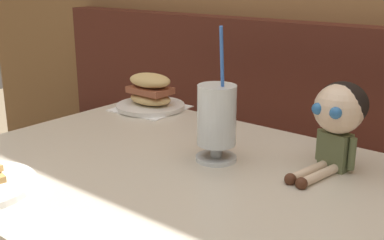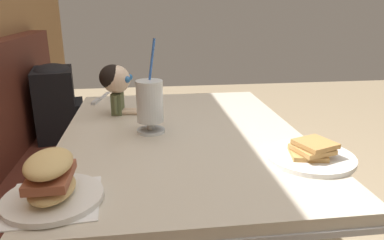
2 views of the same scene
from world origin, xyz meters
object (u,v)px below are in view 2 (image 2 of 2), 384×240
at_px(butter_knife, 98,100).
at_px(seated_doll, 116,82).
at_px(sandwich_plate, 51,183).
at_px(backpack, 57,100).
at_px(toast_plate, 310,155).
at_px(milkshake_glass, 150,104).

height_order(butter_knife, seated_doll, seated_doll).
bearing_deg(seated_doll, butter_knife, 25.55).
distance_m(sandwich_plate, backpack, 1.27).
xyz_separation_m(toast_plate, sandwich_plate, (-0.14, 0.67, 0.03)).
bearing_deg(sandwich_plate, seated_doll, -8.60).
distance_m(seated_doll, backpack, 0.71).
bearing_deg(butter_knife, seated_doll, -154.45).
xyz_separation_m(milkshake_glass, butter_knife, (0.45, 0.23, -0.10)).
bearing_deg(toast_plate, seated_doll, 47.29).
height_order(milkshake_glass, backpack, milkshake_glass).
bearing_deg(backpack, butter_knife, -142.58).
bearing_deg(sandwich_plate, milkshake_glass, -27.80).
relative_size(sandwich_plate, seated_doll, 0.97).
xyz_separation_m(seated_doll, backpack, (0.57, 0.37, -0.21)).
distance_m(toast_plate, milkshake_glass, 0.54).
relative_size(toast_plate, backpack, 0.62).
bearing_deg(butter_knife, milkshake_glass, -153.14).
distance_m(toast_plate, sandwich_plate, 0.68).
relative_size(toast_plate, butter_knife, 1.07).
relative_size(butter_knife, seated_doll, 1.04).
relative_size(milkshake_glass, sandwich_plate, 1.43).
xyz_separation_m(milkshake_glass, sandwich_plate, (-0.43, 0.23, -0.05)).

